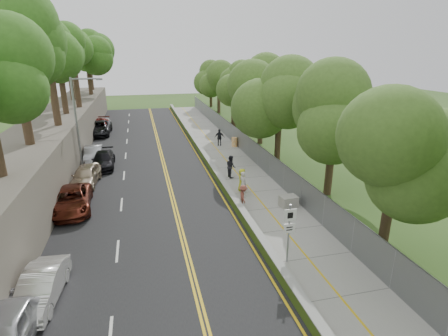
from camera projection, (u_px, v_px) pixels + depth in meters
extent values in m
plane|color=#33511E|center=(249.00, 235.00, 19.93)|extent=(140.00, 140.00, 0.00)
cube|color=black|center=(145.00, 164.00, 32.53)|extent=(11.20, 66.00, 0.04)
cube|color=gray|center=(227.00, 158.00, 34.30)|extent=(4.20, 66.00, 0.05)
cube|color=#82CE24|center=(204.00, 157.00, 33.70)|extent=(0.42, 66.00, 0.60)
cube|color=#595147|center=(47.00, 148.00, 30.08)|extent=(5.00, 66.00, 4.00)
cube|color=slate|center=(248.00, 147.00, 34.46)|extent=(0.04, 66.00, 2.00)
cylinder|color=gray|center=(77.00, 126.00, 29.15)|extent=(0.18, 0.18, 8.00)
cylinder|color=gray|center=(85.00, 79.00, 28.17)|extent=(2.30, 0.13, 0.13)
cube|color=gray|center=(99.00, 79.00, 28.42)|extent=(0.50, 0.22, 0.14)
cylinder|color=gray|center=(289.00, 234.00, 16.89)|extent=(0.09, 0.09, 3.10)
cube|color=white|center=(290.00, 215.00, 16.54)|extent=(0.62, 0.04, 0.62)
cube|color=white|center=(289.00, 228.00, 16.76)|extent=(0.56, 0.04, 0.50)
cylinder|color=orange|center=(234.00, 142.00, 38.03)|extent=(0.62, 0.62, 1.01)
cube|color=gray|center=(288.00, 201.00, 23.39)|extent=(1.19, 0.95, 0.74)
imported|color=silver|center=(5.00, 334.00, 11.97)|extent=(2.09, 4.52, 1.50)
imported|color=white|center=(41.00, 287.00, 14.45)|extent=(1.77, 4.15, 1.33)
imported|color=#571F13|center=(72.00, 200.00, 22.76)|extent=(2.74, 5.31, 1.43)
imported|color=black|center=(103.00, 160.00, 31.20)|extent=(1.93, 4.68, 1.35)
imported|color=tan|center=(86.00, 176.00, 27.11)|extent=(2.23, 4.60, 1.51)
imported|color=#9A9CA0|center=(94.00, 154.00, 32.80)|extent=(1.77, 4.50, 1.46)
imported|color=black|center=(99.00, 128.00, 43.28)|extent=(2.95, 6.07, 1.66)
imported|color=maroon|center=(100.00, 126.00, 44.84)|extent=(2.48, 5.64, 1.61)
imported|color=white|center=(103.00, 123.00, 46.86)|extent=(1.84, 4.20, 1.41)
imported|color=gold|center=(242.00, 180.00, 25.76)|extent=(0.74, 0.97, 1.77)
imported|color=silver|center=(243.00, 184.00, 24.91)|extent=(0.68, 0.80, 1.85)
imported|color=black|center=(231.00, 166.00, 28.68)|extent=(0.79, 0.96, 1.85)
imported|color=brown|center=(243.00, 196.00, 23.15)|extent=(0.73, 1.09, 1.56)
imported|color=black|center=(220.00, 137.00, 38.23)|extent=(1.16, 0.69, 1.85)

